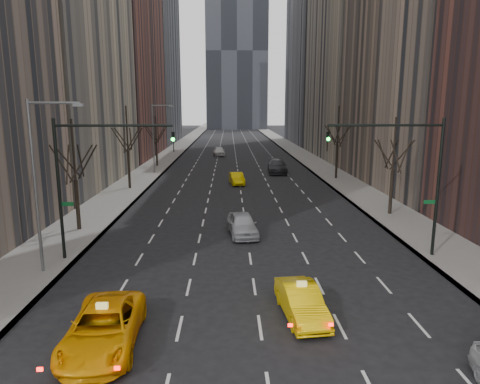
{
  "coord_description": "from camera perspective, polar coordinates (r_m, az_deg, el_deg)",
  "views": [
    {
      "loc": [
        -1.22,
        -11.86,
        8.74
      ],
      "look_at": [
        -0.54,
        14.48,
        3.5
      ],
      "focal_mm": 32.0,
      "sensor_mm": 36.0,
      "label": 1
    }
  ],
  "objects": [
    {
      "name": "sidewalk_left",
      "position": [
        83.05,
        -9.14,
        5.11
      ],
      "size": [
        4.5,
        320.0,
        0.15
      ],
      "primitive_type": "cube",
      "color": "slate",
      "rests_on": "ground"
    },
    {
      "name": "sidewalk_right",
      "position": [
        83.41,
        7.86,
        5.17
      ],
      "size": [
        4.5,
        320.0,
        0.15
      ],
      "primitive_type": "cube",
      "color": "slate",
      "rests_on": "ground"
    },
    {
      "name": "bld_left_far",
      "position": [
        81.54,
        -16.92,
        20.14
      ],
      "size": [
        14.0,
        28.0,
        44.0
      ],
      "primitive_type": "cube",
      "color": "brown",
      "rests_on": "ground"
    },
    {
      "name": "bld_left_deep",
      "position": [
        111.79,
        -12.85,
        21.94
      ],
      "size": [
        14.0,
        30.0,
        60.0
      ],
      "primitive_type": "cube",
      "color": "slate",
      "rests_on": "ground"
    },
    {
      "name": "bld_right_far",
      "position": [
        80.84,
        16.13,
        22.43
      ],
      "size": [
        14.0,
        28.0,
        50.0
      ],
      "primitive_type": "cube",
      "color": "tan",
      "rests_on": "ground"
    },
    {
      "name": "bld_right_deep",
      "position": [
        111.11,
        11.13,
        21.55
      ],
      "size": [
        14.0,
        30.0,
        58.0
      ],
      "primitive_type": "cube",
      "color": "slate",
      "rests_on": "ground"
    },
    {
      "name": "tree_lw_b",
      "position": [
        32.14,
        -21.06,
        1.5
      ],
      "size": [
        3.36,
        3.5,
        7.82
      ],
      "color": "black",
      "rests_on": "ground"
    },
    {
      "name": "tree_lw_c",
      "position": [
        47.34,
        -14.69,
        5.18
      ],
      "size": [
        3.36,
        3.5,
        8.74
      ],
      "color": "black",
      "rests_on": "ground"
    },
    {
      "name": "tree_lw_d",
      "position": [
        64.97,
        -11.1,
        6.46
      ],
      "size": [
        3.36,
        3.5,
        7.36
      ],
      "color": "black",
      "rests_on": "ground"
    },
    {
      "name": "tree_rw_b",
      "position": [
        36.69,
        19.68,
        2.72
      ],
      "size": [
        3.36,
        3.5,
        7.82
      ],
      "color": "black",
      "rests_on": "ground"
    },
    {
      "name": "tree_rw_c",
      "position": [
        53.72,
        12.84,
        5.94
      ],
      "size": [
        3.36,
        3.5,
        8.74
      ],
      "color": "black",
      "rests_on": "ground"
    },
    {
      "name": "traffic_mast_left",
      "position": [
        25.34,
        -19.64,
        3.22
      ],
      "size": [
        6.69,
        0.39,
        8.0
      ],
      "color": "black",
      "rests_on": "ground"
    },
    {
      "name": "traffic_mast_right",
      "position": [
        26.2,
        21.79,
        3.31
      ],
      "size": [
        6.69,
        0.39,
        8.0
      ],
      "color": "black",
      "rests_on": "ground"
    },
    {
      "name": "streetlight_near",
      "position": [
        24.09,
        -25.04,
        2.74
      ],
      "size": [
        2.83,
        0.22,
        9.0
      ],
      "color": "slate",
      "rests_on": "ground"
    },
    {
      "name": "streetlight_far",
      "position": [
        57.75,
        -11.17,
        7.93
      ],
      "size": [
        2.83,
        0.22,
        9.0
      ],
      "color": "slate",
      "rests_on": "ground"
    },
    {
      "name": "taxi_suv",
      "position": [
        17.29,
        -17.71,
        -16.83
      ],
      "size": [
        2.8,
        5.55,
        1.51
      ],
      "primitive_type": "imported",
      "rotation": [
        0.0,
        0.0,
        0.06
      ],
      "color": "#FFA605",
      "rests_on": "ground"
    },
    {
      "name": "taxi_sedan",
      "position": [
        18.77,
        8.18,
        -14.27
      ],
      "size": [
        1.92,
        4.31,
        1.38
      ],
      "primitive_type": "imported",
      "rotation": [
        0.0,
        0.0,
        0.11
      ],
      "color": "yellow",
      "rests_on": "ground"
    },
    {
      "name": "silver_sedan_ahead",
      "position": [
        29.69,
        0.31,
        -4.32
      ],
      "size": [
        2.37,
        4.73,
        1.55
      ],
      "primitive_type": "imported",
      "rotation": [
        0.0,
        0.0,
        0.12
      ],
      "color": "#AAACB2",
      "rests_on": "ground"
    },
    {
      "name": "far_taxi",
      "position": [
        49.26,
        -0.45,
        1.82
      ],
      "size": [
        1.92,
        4.25,
        1.35
      ],
      "primitive_type": "imported",
      "rotation": [
        0.0,
        0.0,
        0.12
      ],
      "color": "#E6C504",
      "rests_on": "ground"
    },
    {
      "name": "far_suv_grey",
      "position": [
        58.12,
        4.99,
        3.44
      ],
      "size": [
        2.82,
        6.24,
        1.78
      ],
      "primitive_type": "imported",
      "rotation": [
        0.0,
        0.0,
        -0.05
      ],
      "color": "#2A2A2E",
      "rests_on": "ground"
    },
    {
      "name": "far_car_white",
      "position": [
        78.55,
        -2.83,
        5.46
      ],
      "size": [
        2.49,
        5.16,
        1.7
      ],
      "primitive_type": "imported",
      "rotation": [
        0.0,
        0.0,
        0.1
      ],
      "color": "white",
      "rests_on": "ground"
    }
  ]
}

